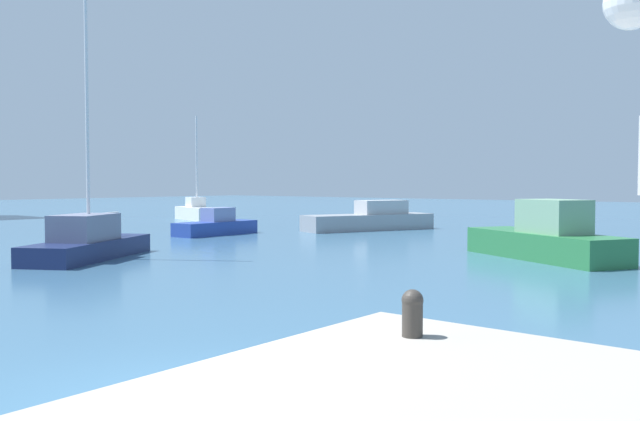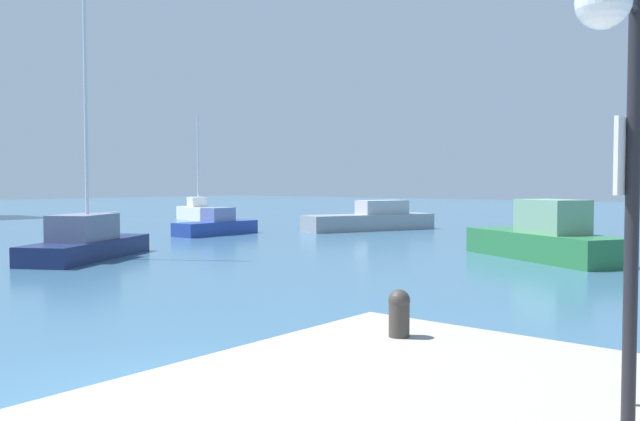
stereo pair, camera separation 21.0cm
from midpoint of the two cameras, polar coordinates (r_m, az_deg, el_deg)
water at (r=33.40m, az=-13.92°, el=-2.37°), size 160.00×160.00×0.00m
mooring_bollard at (r=8.05m, az=7.32°, el=-8.71°), size 0.27×0.27×0.58m
sailboat_navy_mid_harbor at (r=25.08m, az=-19.84°, el=-2.53°), size 6.30×4.67×9.93m
motorboat_green_far_right at (r=24.83m, az=18.88°, el=-2.32°), size 4.98×6.73×2.17m
sailboat_white_far_left at (r=49.35m, az=-10.82°, el=-0.10°), size 3.22×5.32×7.69m
motorboat_blue_distant_north at (r=35.12m, az=-9.21°, el=-1.30°), size 4.85×1.67×1.44m
motorboat_grey_outer_mooring at (r=38.26m, az=4.31°, el=-0.77°), size 8.13×4.90×1.73m
motorboat_teal_distant_east at (r=36.65m, az=19.16°, el=-1.02°), size 6.68×4.60×1.81m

